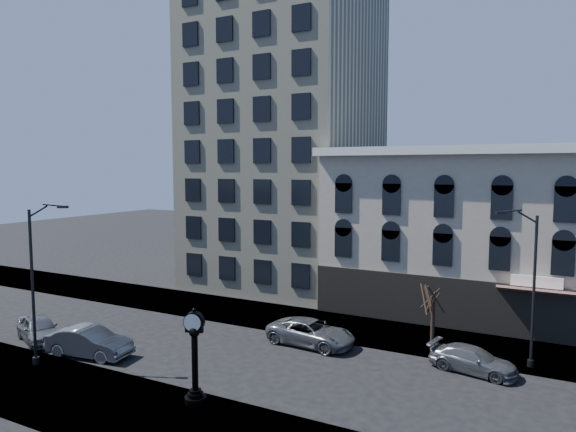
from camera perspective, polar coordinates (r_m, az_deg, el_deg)
The scene contains 13 objects.
ground at distance 31.59m, azimuth -6.83°, elevation -15.06°, with size 160.00×160.00×0.00m, color black.
sidewalk_far at distance 38.08m, azimuth 0.12°, elevation -11.34°, with size 160.00×6.00×0.12m, color gray.
sidewalk_near at distance 25.90m, azimuth -17.52°, elevation -19.89°, with size 160.00×6.00×0.12m, color gray.
cream_tower at distance 49.66m, azimuth -0.35°, elevation 14.99°, with size 15.90×15.40×42.50m.
victorian_row at distance 40.85m, azimuth 20.61°, elevation -2.03°, with size 22.60×11.19×12.50m.
street_clock at distance 25.00m, azimuth -10.31°, elevation -15.47°, with size 1.02×1.02×4.48m.
street_lamp_near at distance 30.92m, azimuth -25.64°, elevation -2.57°, with size 2.23×1.16×9.14m.
street_lamp_far at distance 30.43m, azimuth 24.70°, elevation -3.10°, with size 2.14×1.14×8.83m.
bare_tree_far at distance 32.03m, azimuth 15.86°, elevation -7.99°, with size 2.78×2.78×4.78m.
car_near_a at distance 36.94m, azimuth -25.94°, elevation -11.20°, with size 1.92×4.78×1.63m, color #595B60.
car_near_b at distance 33.02m, azimuth -21.22°, elevation -12.92°, with size 1.80×5.16×1.70m, color #595B60.
car_far_a at distance 32.79m, azimuth 2.58°, elevation -12.81°, with size 2.59×5.61×1.56m, color #595B60.
car_far_b at distance 30.43m, azimuth 19.87°, elevation -14.80°, with size 1.89×4.66×1.35m, color #595B60.
Camera 1 is at (16.83, -24.37, 10.99)m, focal length 32.00 mm.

